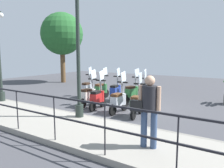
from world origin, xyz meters
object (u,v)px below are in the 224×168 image
tree_large (62,34)px  scooter_far_2 (116,91)px  scooter_near_3 (89,95)px  scooter_far_3 (101,89)px  scooter_far_4 (87,88)px  pedestrian_with_bag (148,106)px  lamp_post_near (78,53)px  scooter_far_0 (143,94)px  scooter_far_1 (132,92)px  scooter_near_2 (98,97)px  scooter_near_1 (119,100)px  scooter_near_0 (137,103)px

tree_large → scooter_far_2: bearing=-116.8°
tree_large → scooter_near_3: 8.97m
scooter_far_2 → scooter_far_3: 0.82m
scooter_far_3 → scooter_far_4: size_ratio=1.00×
pedestrian_with_bag → scooter_near_3: 4.76m
scooter_near_3 → scooter_far_2: 1.59m
tree_large → scooter_far_3: 7.81m
lamp_post_near → pedestrian_with_bag: 3.21m
lamp_post_near → scooter_far_0: lamp_post_near is taller
scooter_far_1 → scooter_far_4: same height
tree_large → scooter_near_2: size_ratio=3.44×
scooter_far_3 → lamp_post_near: bearing=-156.1°
scooter_far_3 → pedestrian_with_bag: bearing=-135.0°
scooter_far_3 → scooter_near_2: bearing=-148.8°
scooter_far_2 → scooter_far_3: bearing=80.9°
scooter_near_1 → scooter_far_4: same height
lamp_post_near → scooter_far_1: size_ratio=3.01×
scooter_near_2 → scooter_near_3: (0.18, 0.60, 0.00)m
lamp_post_near → scooter_far_0: 3.72m
lamp_post_near → scooter_near_2: bearing=15.1°
scooter_far_2 → scooter_far_4: size_ratio=1.00×
pedestrian_with_bag → scooter_near_0: size_ratio=1.03×
scooter_near_1 → scooter_far_0: size_ratio=1.00×
pedestrian_with_bag → tree_large: (7.81, 10.52, 2.60)m
pedestrian_with_bag → scooter_far_4: 6.70m
scooter_near_0 → scooter_far_2: 2.72m
pedestrian_with_bag → scooter_near_3: size_ratio=1.03×
scooter_near_2 → scooter_far_4: size_ratio=1.00×
scooter_near_3 → scooter_far_0: bearing=-51.9°
scooter_near_0 → scooter_far_0: (1.71, 0.56, 0.00)m
scooter_near_1 → scooter_near_2: (0.02, 0.99, 0.00)m
scooter_far_3 → scooter_far_2: bearing=-90.4°
lamp_post_near → scooter_far_0: bearing=-14.0°
pedestrian_with_bag → scooter_near_1: bearing=34.9°
scooter_near_3 → scooter_near_0: bearing=-96.7°
scooter_near_3 → scooter_far_3: same height
tree_large → scooter_near_3: bearing=-127.4°
pedestrian_with_bag → scooter_far_1: 5.20m
scooter_far_0 → scooter_far_4: bearing=77.1°
tree_large → scooter_far_4: (-3.58, -5.35, -3.20)m
scooter_far_3 → scooter_far_4: bearing=92.7°
scooter_near_0 → scooter_far_2: same height
scooter_near_0 → scooter_far_3: same height
scooter_near_0 → scooter_near_3: size_ratio=1.00×
scooter_near_0 → scooter_far_1: same height
scooter_far_1 → scooter_far_4: (-0.18, 2.48, 0.00)m
scooter_near_3 → scooter_far_0: same height
lamp_post_near → scooter_far_3: lamp_post_near is taller
scooter_far_0 → scooter_far_1: same height
scooter_near_1 → scooter_near_2: size_ratio=1.00×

